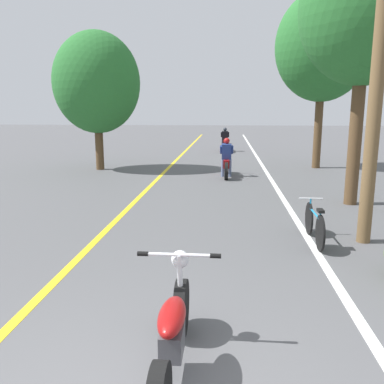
{
  "coord_description": "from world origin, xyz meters",
  "views": [
    {
      "loc": [
        0.69,
        -2.47,
        2.39
      ],
      "look_at": [
        0.07,
        4.8,
        0.9
      ],
      "focal_mm": 38.0,
      "sensor_mm": 36.0,
      "label": 1
    }
  ],
  "objects_px": {
    "motorcycle_rider_far": "(225,142)",
    "bicycle_parked": "(314,224)",
    "roadside_tree_left": "(97,83)",
    "motorcycle_rider_lead": "(226,162)",
    "motorcycle_foreground": "(173,333)",
    "roadside_tree_right_far": "(323,47)",
    "roadside_tree_right_near": "(365,10)",
    "utility_pole": "(381,36)"
  },
  "relations": [
    {
      "from": "motorcycle_rider_far",
      "to": "bicycle_parked",
      "type": "xyz_separation_m",
      "value": [
        1.72,
        -16.17,
        -0.18
      ]
    },
    {
      "from": "roadside_tree_left",
      "to": "motorcycle_rider_far",
      "type": "xyz_separation_m",
      "value": [
        4.98,
        7.54,
        -2.87
      ]
    },
    {
      "from": "motorcycle_rider_lead",
      "to": "bicycle_parked",
      "type": "xyz_separation_m",
      "value": [
        1.61,
        -7.31,
        -0.18
      ]
    },
    {
      "from": "motorcycle_foreground",
      "to": "bicycle_parked",
      "type": "distance_m",
      "value": 4.49
    },
    {
      "from": "roadside_tree_right_far",
      "to": "roadside_tree_right_near",
      "type": "bearing_deg",
      "value": -94.48
    },
    {
      "from": "utility_pole",
      "to": "roadside_tree_right_near",
      "type": "distance_m",
      "value": 3.36
    },
    {
      "from": "roadside_tree_right_near",
      "to": "motorcycle_rider_lead",
      "type": "bearing_deg",
      "value": 127.74
    },
    {
      "from": "utility_pole",
      "to": "roadside_tree_right_near",
      "type": "xyz_separation_m",
      "value": [
        0.66,
        3.11,
        1.09
      ]
    },
    {
      "from": "roadside_tree_left",
      "to": "roadside_tree_right_near",
      "type": "bearing_deg",
      "value": -33.34
    },
    {
      "from": "motorcycle_foreground",
      "to": "motorcycle_rider_lead",
      "type": "distance_m",
      "value": 11.3
    },
    {
      "from": "roadside_tree_left",
      "to": "motorcycle_foreground",
      "type": "bearing_deg",
      "value": -69.87
    },
    {
      "from": "roadside_tree_right_near",
      "to": "motorcycle_rider_far",
      "type": "bearing_deg",
      "value": 104.23
    },
    {
      "from": "roadside_tree_left",
      "to": "roadside_tree_right_far",
      "type": "bearing_deg",
      "value": 7.76
    },
    {
      "from": "roadside_tree_right_far",
      "to": "motorcycle_rider_lead",
      "type": "relative_size",
      "value": 3.36
    },
    {
      "from": "utility_pole",
      "to": "roadside_tree_right_near",
      "type": "relative_size",
      "value": 1.08
    },
    {
      "from": "roadside_tree_right_near",
      "to": "motorcycle_rider_lead",
      "type": "xyz_separation_m",
      "value": [
        -3.19,
        4.12,
        -4.15
      ]
    },
    {
      "from": "roadside_tree_left",
      "to": "motorcycle_foreground",
      "type": "distance_m",
      "value": 13.76
    },
    {
      "from": "utility_pole",
      "to": "bicycle_parked",
      "type": "relative_size",
      "value": 4.38
    },
    {
      "from": "motorcycle_rider_lead",
      "to": "roadside_tree_right_far",
      "type": "bearing_deg",
      "value": 34.25
    },
    {
      "from": "utility_pole",
      "to": "motorcycle_rider_far",
      "type": "bearing_deg",
      "value": 99.28
    },
    {
      "from": "utility_pole",
      "to": "roadside_tree_right_far",
      "type": "relative_size",
      "value": 1.0
    },
    {
      "from": "roadside_tree_right_far",
      "to": "bicycle_parked",
      "type": "height_order",
      "value": "roadside_tree_right_far"
    },
    {
      "from": "motorcycle_rider_lead",
      "to": "motorcycle_rider_far",
      "type": "distance_m",
      "value": 8.86
    },
    {
      "from": "roadside_tree_right_far",
      "to": "roadside_tree_left",
      "type": "height_order",
      "value": "roadside_tree_right_far"
    },
    {
      "from": "utility_pole",
      "to": "bicycle_parked",
      "type": "height_order",
      "value": "utility_pole"
    },
    {
      "from": "utility_pole",
      "to": "motorcycle_rider_far",
      "type": "height_order",
      "value": "utility_pole"
    },
    {
      "from": "roadside_tree_right_far",
      "to": "motorcycle_rider_far",
      "type": "xyz_separation_m",
      "value": [
        -3.81,
        6.34,
        -4.28
      ]
    },
    {
      "from": "utility_pole",
      "to": "roadside_tree_left",
      "type": "xyz_separation_m",
      "value": [
        -7.61,
        8.55,
        -0.19
      ]
    },
    {
      "from": "roadside_tree_right_near",
      "to": "motorcycle_foreground",
      "type": "relative_size",
      "value": 3.12
    },
    {
      "from": "motorcycle_rider_far",
      "to": "bicycle_parked",
      "type": "bearing_deg",
      "value": -83.93
    },
    {
      "from": "roadside_tree_right_near",
      "to": "roadside_tree_left",
      "type": "distance_m",
      "value": 9.98
    },
    {
      "from": "motorcycle_rider_lead",
      "to": "bicycle_parked",
      "type": "bearing_deg",
      "value": -77.54
    },
    {
      "from": "roadside_tree_right_far",
      "to": "bicycle_parked",
      "type": "distance_m",
      "value": 11.0
    },
    {
      "from": "utility_pole",
      "to": "motorcycle_rider_lead",
      "type": "relative_size",
      "value": 3.37
    },
    {
      "from": "roadside_tree_right_near",
      "to": "motorcycle_rider_far",
      "type": "distance_m",
      "value": 14.02
    },
    {
      "from": "roadside_tree_left",
      "to": "bicycle_parked",
      "type": "xyz_separation_m",
      "value": [
        6.7,
        -8.63,
        -3.05
      ]
    },
    {
      "from": "roadside_tree_right_near",
      "to": "bicycle_parked",
      "type": "relative_size",
      "value": 4.07
    },
    {
      "from": "roadside_tree_right_near",
      "to": "utility_pole",
      "type": "bearing_deg",
      "value": -102.0
    },
    {
      "from": "motorcycle_rider_far",
      "to": "utility_pole",
      "type": "bearing_deg",
      "value": -80.72
    },
    {
      "from": "utility_pole",
      "to": "roadside_tree_right_far",
      "type": "xyz_separation_m",
      "value": [
        1.18,
        9.75,
        1.22
      ]
    },
    {
      "from": "utility_pole",
      "to": "roadside_tree_left",
      "type": "bearing_deg",
      "value": 131.67
    },
    {
      "from": "bicycle_parked",
      "to": "motorcycle_foreground",
      "type": "bearing_deg",
      "value": -117.55
    }
  ]
}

